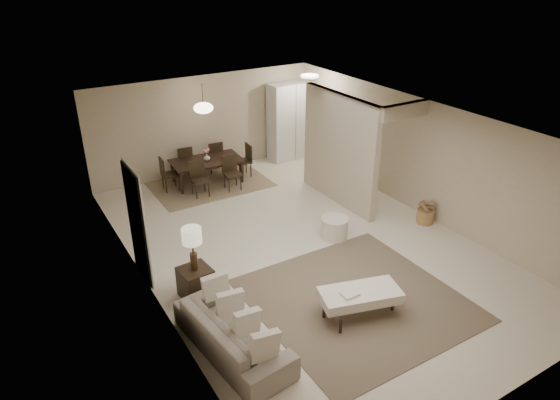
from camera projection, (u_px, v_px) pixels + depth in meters
floor at (301, 245)px, 9.82m from camera, size 9.00×9.00×0.00m
ceiling at (304, 122)px, 8.72m from camera, size 9.00×9.00×0.00m
back_wall at (205, 124)px, 12.73m from camera, size 6.00×0.00×6.00m
left_wall at (144, 228)px, 7.88m from camera, size 0.00×9.00×9.00m
right_wall at (419, 157)px, 10.67m from camera, size 0.00×9.00×9.00m
partition at (339, 150)px, 11.07m from camera, size 0.15×2.50×2.50m
doorway at (137, 225)px, 8.45m from camera, size 0.04×0.90×2.04m
pantry_cabinet at (290, 121)px, 13.64m from camera, size 1.20×0.55×2.10m
flush_light at (310, 76)px, 12.27m from camera, size 0.44×0.44×0.05m
living_rug at (356, 300)px, 8.24m from camera, size 3.20×3.20×0.01m
sofa at (233, 334)px, 7.06m from camera, size 2.15×1.04×0.60m
ottoman_bench at (360, 295)px, 7.76m from camera, size 1.37×0.90×0.45m
side_table at (196, 283)px, 8.23m from camera, size 0.53×0.53×0.54m
table_lamp at (192, 239)px, 7.86m from camera, size 0.32×0.32×0.76m
round_pouf at (334, 228)px, 9.99m from camera, size 0.55×0.55×0.43m
wicker_basket at (425, 216)px, 10.58m from camera, size 0.47×0.47×0.30m
dining_rug at (209, 183)px, 12.50m from camera, size 2.80×2.10×0.01m
dining_table at (208, 172)px, 12.37m from camera, size 1.78×1.08×0.60m
dining_chairs at (207, 167)px, 12.32m from camera, size 2.29×1.73×0.85m
vase at (207, 157)px, 12.20m from camera, size 0.19×0.19×0.16m
yellow_mat at (349, 182)px, 12.55m from camera, size 1.10×0.81×0.01m
pendant_light at (203, 108)px, 11.66m from camera, size 0.46×0.46×0.71m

